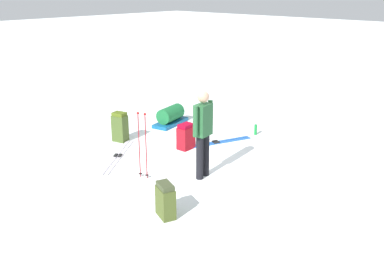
{
  "coord_description": "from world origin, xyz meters",
  "views": [
    {
      "loc": [
        -5.77,
        6.25,
        3.51
      ],
      "look_at": [
        0.0,
        0.0,
        0.7
      ],
      "focal_mm": 40.0,
      "sensor_mm": 36.0,
      "label": 1
    }
  ],
  "objects_px": {
    "thermos_bottle": "(256,130)",
    "gear_sled": "(171,116)",
    "skier_standing": "(203,130)",
    "ski_pair_far": "(118,156)",
    "ski_pair_near": "(216,143)",
    "backpack_small_spare": "(165,200)",
    "ski_poles_planted_near": "(142,142)",
    "backpack_bright": "(120,127)",
    "backpack_large_dark": "(186,137)"
  },
  "relations": [
    {
      "from": "skier_standing",
      "to": "ski_pair_far",
      "type": "bearing_deg",
      "value": 13.44
    },
    {
      "from": "backpack_bright",
      "to": "thermos_bottle",
      "type": "distance_m",
      "value": 3.3
    },
    {
      "from": "ski_pair_far",
      "to": "backpack_bright",
      "type": "height_order",
      "value": "backpack_bright"
    },
    {
      "from": "backpack_bright",
      "to": "thermos_bottle",
      "type": "height_order",
      "value": "backpack_bright"
    },
    {
      "from": "backpack_large_dark",
      "to": "ski_pair_far",
      "type": "bearing_deg",
      "value": 61.22
    },
    {
      "from": "ski_pair_near",
      "to": "backpack_large_dark",
      "type": "bearing_deg",
      "value": 69.29
    },
    {
      "from": "backpack_large_dark",
      "to": "ski_pair_near",
      "type": "bearing_deg",
      "value": -110.71
    },
    {
      "from": "ski_pair_far",
      "to": "backpack_large_dark",
      "type": "bearing_deg",
      "value": -118.78
    },
    {
      "from": "ski_pair_far",
      "to": "gear_sled",
      "type": "relative_size",
      "value": 1.47
    },
    {
      "from": "backpack_small_spare",
      "to": "thermos_bottle",
      "type": "bearing_deg",
      "value": -74.1
    },
    {
      "from": "skier_standing",
      "to": "backpack_small_spare",
      "type": "distance_m",
      "value": 1.75
    },
    {
      "from": "ski_pair_near",
      "to": "thermos_bottle",
      "type": "height_order",
      "value": "thermos_bottle"
    },
    {
      "from": "ski_poles_planted_near",
      "to": "gear_sled",
      "type": "distance_m",
      "value": 3.36
    },
    {
      "from": "skier_standing",
      "to": "ski_pair_near",
      "type": "xyz_separation_m",
      "value": [
        0.99,
        -1.6,
        -0.94
      ]
    },
    {
      "from": "gear_sled",
      "to": "backpack_large_dark",
      "type": "bearing_deg",
      "value": 146.26
    },
    {
      "from": "ski_pair_far",
      "to": "gear_sled",
      "type": "distance_m",
      "value": 2.51
    },
    {
      "from": "ski_pair_far",
      "to": "thermos_bottle",
      "type": "bearing_deg",
      "value": -112.85
    },
    {
      "from": "ski_pair_near",
      "to": "backpack_bright",
      "type": "relative_size",
      "value": 2.49
    },
    {
      "from": "ski_pair_far",
      "to": "ski_poles_planted_near",
      "type": "bearing_deg",
      "value": 165.6
    },
    {
      "from": "ski_pair_far",
      "to": "ski_pair_near",
      "type": "bearing_deg",
      "value": -116.08
    },
    {
      "from": "skier_standing",
      "to": "backpack_bright",
      "type": "xyz_separation_m",
      "value": [
        2.76,
        -0.19,
        -0.61
      ]
    },
    {
      "from": "backpack_large_dark",
      "to": "backpack_small_spare",
      "type": "bearing_deg",
      "value": 127.27
    },
    {
      "from": "ski_poles_planted_near",
      "to": "thermos_bottle",
      "type": "height_order",
      "value": "ski_poles_planted_near"
    },
    {
      "from": "backpack_bright",
      "to": "thermos_bottle",
      "type": "bearing_deg",
      "value": -129.54
    },
    {
      "from": "ski_pair_far",
      "to": "ski_poles_planted_near",
      "type": "xyz_separation_m",
      "value": [
        -1.19,
        0.31,
        0.71
      ]
    },
    {
      "from": "ski_pair_near",
      "to": "thermos_bottle",
      "type": "bearing_deg",
      "value": -106.5
    },
    {
      "from": "skier_standing",
      "to": "ski_pair_far",
      "type": "distance_m",
      "value": 2.27
    },
    {
      "from": "thermos_bottle",
      "to": "ski_pair_far",
      "type": "bearing_deg",
      "value": 67.15
    },
    {
      "from": "ski_pair_near",
      "to": "ski_pair_far",
      "type": "height_order",
      "value": "same"
    },
    {
      "from": "backpack_large_dark",
      "to": "backpack_small_spare",
      "type": "height_order",
      "value": "backpack_large_dark"
    },
    {
      "from": "ski_pair_far",
      "to": "backpack_large_dark",
      "type": "distance_m",
      "value": 1.57
    },
    {
      "from": "ski_poles_planted_near",
      "to": "thermos_bottle",
      "type": "bearing_deg",
      "value": -92.64
    },
    {
      "from": "ski_poles_planted_near",
      "to": "thermos_bottle",
      "type": "xyz_separation_m",
      "value": [
        -0.16,
        -3.51,
        -0.59
      ]
    },
    {
      "from": "skier_standing",
      "to": "backpack_bright",
      "type": "relative_size",
      "value": 2.41
    },
    {
      "from": "skier_standing",
      "to": "ski_poles_planted_near",
      "type": "height_order",
      "value": "skier_standing"
    },
    {
      "from": "ski_pair_near",
      "to": "backpack_large_dark",
      "type": "xyz_separation_m",
      "value": [
        0.27,
        0.73,
        0.27
      ]
    },
    {
      "from": "ski_pair_far",
      "to": "thermos_bottle",
      "type": "distance_m",
      "value": 3.48
    },
    {
      "from": "ski_poles_planted_near",
      "to": "ski_pair_far",
      "type": "bearing_deg",
      "value": -14.4
    },
    {
      "from": "ski_pair_far",
      "to": "thermos_bottle",
      "type": "xyz_separation_m",
      "value": [
        -1.35,
        -3.21,
        0.12
      ]
    },
    {
      "from": "thermos_bottle",
      "to": "gear_sled",
      "type": "bearing_deg",
      "value": 21.38
    },
    {
      "from": "backpack_small_spare",
      "to": "gear_sled",
      "type": "height_order",
      "value": "backpack_small_spare"
    },
    {
      "from": "ski_pair_far",
      "to": "thermos_bottle",
      "type": "relative_size",
      "value": 6.55
    },
    {
      "from": "backpack_large_dark",
      "to": "thermos_bottle",
      "type": "bearing_deg",
      "value": -108.17
    },
    {
      "from": "backpack_large_dark",
      "to": "gear_sled",
      "type": "xyz_separation_m",
      "value": [
        1.53,
        -1.02,
        -0.06
      ]
    },
    {
      "from": "ski_pair_near",
      "to": "gear_sled",
      "type": "distance_m",
      "value": 1.84
    },
    {
      "from": "skier_standing",
      "to": "ski_poles_planted_near",
      "type": "relative_size",
      "value": 1.3
    },
    {
      "from": "thermos_bottle",
      "to": "backpack_large_dark",
      "type": "bearing_deg",
      "value": 71.83
    },
    {
      "from": "gear_sled",
      "to": "ski_pair_near",
      "type": "bearing_deg",
      "value": 170.71
    },
    {
      "from": "ski_pair_near",
      "to": "backpack_large_dark",
      "type": "distance_m",
      "value": 0.82
    },
    {
      "from": "backpack_large_dark",
      "to": "gear_sled",
      "type": "distance_m",
      "value": 1.84
    }
  ]
}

